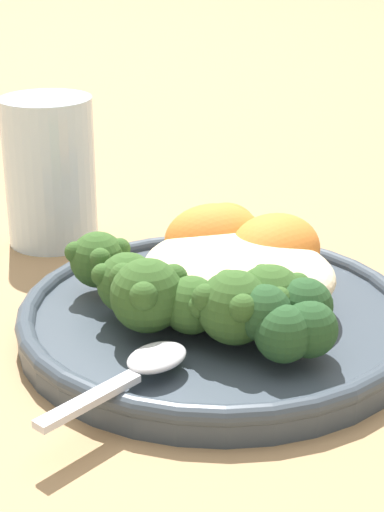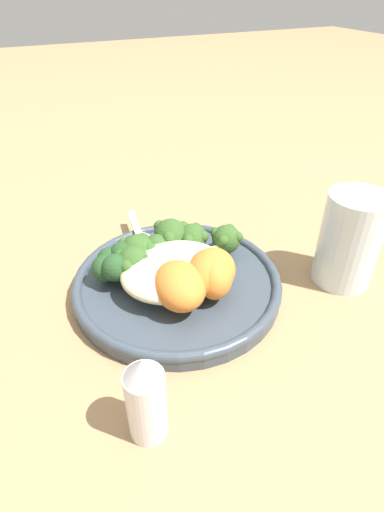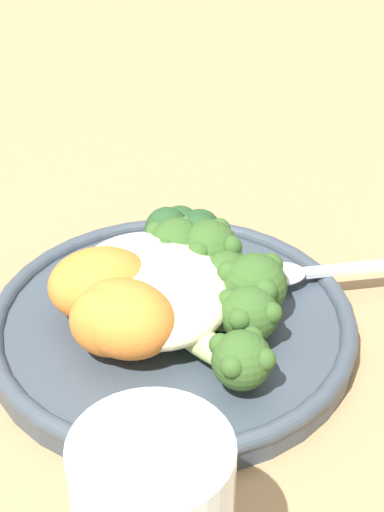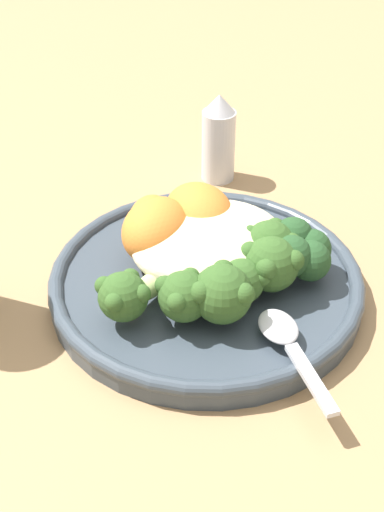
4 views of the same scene
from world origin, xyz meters
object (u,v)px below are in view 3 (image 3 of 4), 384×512
Objects in this scene: plate at (178,325)px; quinoa_mound at (152,289)px; broccoli_stalk_1 at (240,314)px; broccoli_stalk_6 at (173,254)px; broccoli_stalk_4 at (215,278)px; spoon at (295,273)px; broccoli_stalk_5 at (203,255)px; sweet_potato_chunk_0 at (107,322)px; kale_tuft at (185,233)px; broccoli_stalk_3 at (222,297)px; broccoli_stalk_0 at (218,346)px; broccoli_stalk_2 at (244,287)px; sweet_potato_chunk_1 at (101,284)px; sweet_potato_chunk_2 at (125,319)px.

plate is 0.03m from quinoa_mound.
plate is at bearing 170.59° from broccoli_stalk_1.
quinoa_mound is 1.41× the size of broccoli_stalk_6.
plate is 2.95× the size of broccoli_stalk_4.
quinoa_mound is 1.21× the size of spoon.
broccoli_stalk_5 is 0.07m from spoon.
kale_tuft is (0.09, -0.08, -0.00)m from sweet_potato_chunk_0.
broccoli_stalk_3 is 0.07m from spoon.
kale_tuft is (0.02, -0.02, -0.00)m from broccoli_stalk_6.
broccoli_stalk_2 is at bearing 121.16° from broccoli_stalk_0.
broccoli_stalk_6 is (0.03, 0.02, 0.00)m from broccoli_stalk_4.
sweet_potato_chunk_1 is 1.03× the size of sweet_potato_chunk_2.
sweet_potato_chunk_2 reaches higher than spoon.
broccoli_stalk_1 is at bearing -94.45° from broccoli_stalk_4.
broccoli_stalk_0 is 0.99× the size of broccoli_stalk_2.
sweet_potato_chunk_0 is at bearing -177.19° from broccoli_stalk_5.
quinoa_mound reaches higher than broccoli_stalk_0.
spoon is at bearing -128.52° from kale_tuft.
quinoa_mound is 0.05m from broccoli_stalk_5.
broccoli_stalk_3 is 0.08m from sweet_potato_chunk_1.
sweet_potato_chunk_0 is (-0.01, 0.09, 0.00)m from broccoli_stalk_2.
sweet_potato_chunk_0 is at bearing -164.55° from broccoli_stalk_4.
sweet_potato_chunk_0 is 0.15m from spoon.
quinoa_mound is 0.04m from broccoli_stalk_6.
quinoa_mound is 2.18× the size of kale_tuft.
broccoli_stalk_2 is at bearing -81.68° from sweet_potato_chunk_2.
spoon is (0.02, -0.06, -0.01)m from broccoli_stalk_3.
spoon is at bearing -91.53° from sweet_potato_chunk_1.
sweet_potato_chunk_0 reaches higher than broccoli_stalk_4.
broccoli_stalk_2 is 1.77× the size of sweet_potato_chunk_2.
sweet_potato_chunk_1 reaches higher than kale_tuft.
broccoli_stalk_3 is at bearing -107.72° from plate.
broccoli_stalk_3 is 0.04m from broccoli_stalk_5.
broccoli_stalk_2 and broccoli_stalk_5 have the same top height.
spoon is at bearing -75.70° from sweet_potato_chunk_0.
quinoa_mound is 2.57× the size of sweet_potato_chunk_0.
quinoa_mound is 1.06× the size of broccoli_stalk_0.
sweet_potato_chunk_0 is at bearing 114.62° from plate.
broccoli_stalk_0 is 1.21× the size of broccoli_stalk_5.
kale_tuft is at bearing 150.05° from broccoli_stalk_0.
broccoli_stalk_3 is at bearing -108.11° from sweet_potato_chunk_1.
broccoli_stalk_4 is 1.48× the size of kale_tuft.
sweet_potato_chunk_2 is (0.01, 0.07, 0.01)m from broccoli_stalk_1.
broccoli_stalk_0 is at bearing -111.09° from broccoli_stalk_2.
kale_tuft is (0.05, 0.00, 0.00)m from broccoli_stalk_4.
sweet_potato_chunk_0 is 0.01m from sweet_potato_chunk_2.
sweet_potato_chunk_2 is at bearing -155.79° from broccoli_stalk_2.
broccoli_stalk_5 is (0.04, -0.00, 0.01)m from broccoli_stalk_3.
broccoli_stalk_0 is 0.06m from sweet_potato_chunk_2.
plate is at bearing -109.72° from quinoa_mound.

